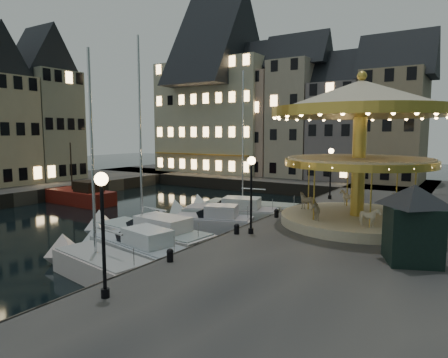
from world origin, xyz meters
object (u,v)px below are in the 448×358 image
Objects in this scene: bollard_d at (307,201)px; motorboat_a at (96,265)px; streetlamp_b at (251,184)px; bollard_c at (276,213)px; motorboat_b at (135,250)px; motorboat_f at (245,210)px; bollard_a at (170,255)px; motorboat_e at (225,214)px; streetlamp_a at (103,217)px; red_fishing_boat at (80,197)px; carousel at (360,125)px; ticket_kiosk at (414,210)px; motorboat_c at (147,235)px; motorboat_d at (206,224)px; bollard_b at (237,228)px; streetlamp_c at (331,166)px.

motorboat_a is at bearing -104.04° from bollard_d.
streetlamp_b is 5.14m from bollard_c.
motorboat_f is (-0.85, 13.12, -0.11)m from motorboat_b.
motorboat_e is (-5.06, 12.36, -0.96)m from bollard_a.
streetlamp_a is 4.71m from bollard_a.
red_fishing_boat is (-15.94, -3.54, 0.17)m from motorboat_f.
bollard_a is 0.05× the size of motorboat_a.
bollard_d is at bearing 9.96° from motorboat_f.
carousel is at bearing -0.66° from red_fishing_boat.
motorboat_b is (-4.72, 6.01, -3.38)m from streetlamp_a.
motorboat_b is (-4.12, -13.99, -0.96)m from bollard_d.
motorboat_b is (-4.12, 2.01, -0.96)m from bollard_a.
streetlamp_b reaches higher than ticket_kiosk.
bollard_c is 7.44m from carousel.
bollard_c is at bearing 64.11° from motorboat_b.
ticket_kiosk is (8.01, -0.62, -0.48)m from streetlamp_b.
motorboat_b is 0.61× the size of motorboat_c.
motorboat_e is 0.79× the size of carousel.
motorboat_e is (0.58, 7.80, -0.04)m from motorboat_c.
motorboat_e is 11.93m from carousel.
motorboat_d is at bearing 149.60° from streetlamp_b.
red_fishing_boat is at bearing 144.06° from streetlamp_a.
motorboat_e reaches higher than bollard_c.
streetlamp_a and streetlamp_b have the same top height.
streetlamp_a reaches higher than bollard_a.
motorboat_e is at bearing 85.72° from motorboat_c.
bollard_b is (0.00, 5.50, 0.00)m from bollard_a.
carousel reaches higher than red_fishing_boat.
motorboat_a is at bearing -73.27° from motorboat_c.
carousel is (9.92, -1.07, 6.54)m from motorboat_e.
red_fishing_boat is at bearing 165.43° from streetlamp_b.
red_fishing_boat is (-21.51, -7.91, -3.32)m from streetlamp_c.
bollard_c is at bearing -42.96° from motorboat_f.
motorboat_f is 12.47m from carousel.
motorboat_a is 1.42× the size of red_fishing_boat.
motorboat_a is 2.90× the size of ticket_kiosk.
motorboat_e is (-0.94, 12.86, 0.11)m from motorboat_a.
streetlamp_b is at bearing 53.99° from motorboat_a.
bollard_a is 7.31m from motorboat_c.
bollard_d is 0.08× the size of motorboat_b.
motorboat_c reaches higher than streetlamp_a.
streetlamp_a is 1.00× the size of streetlamp_b.
red_fishing_boat reaches higher than ticket_kiosk.
ticket_kiosk reaches higher than motorboat_d.
red_fishing_boat is (-15.26, 7.03, 0.02)m from motorboat_c.
motorboat_a is (-4.13, -6.00, -1.07)m from bollard_b.
motorboat_a reaches higher than bollard_a.
streetlamp_a is 26.77m from red_fishing_boat.
motorboat_c is at bearing -116.26° from bollard_d.
ticket_kiosk is at bearing 49.52° from streetlamp_a.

